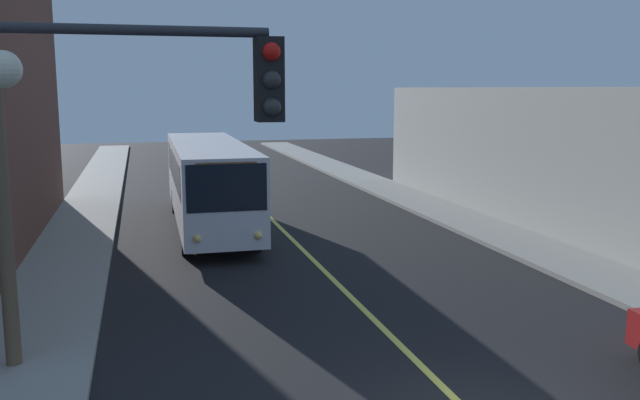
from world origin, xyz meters
name	(u,v)px	position (x,y,z in m)	size (l,w,h in m)	color
sidewalk_left	(59,282)	(-7.25, 10.00, 0.07)	(2.50, 90.00, 0.15)	gray
sidewalk_right	(539,250)	(7.25, 10.00, 0.07)	(2.50, 90.00, 0.15)	gray
lane_stripe_center	(286,233)	(0.00, 15.00, 0.01)	(0.16, 60.00, 0.01)	#D8CC4C
building_right_warehouse	(640,153)	(14.49, 14.42, 2.62)	(12.00, 24.14, 5.25)	#B2B2A8
city_bus	(209,180)	(-2.55, 16.76, 1.82)	(2.66, 12.18, 3.20)	silver
traffic_signal_left_corner	(102,167)	(-5.41, -0.68, 4.30)	(3.75, 0.48, 6.00)	#2D2D33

